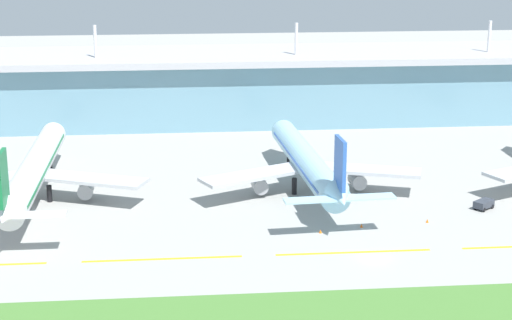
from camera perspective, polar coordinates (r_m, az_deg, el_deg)
ground_plane at (r=153.71m, az=7.79°, el=-6.48°), size 600.00×600.00×0.00m
terminal_building at (r=253.24m, az=2.47°, el=4.97°), size 288.00×34.00×28.97m
airliner_near_middle at (r=186.73m, az=-14.49°, el=-0.69°), size 48.80×70.42×18.90m
airliner_center at (r=186.83m, az=3.44°, el=-0.19°), size 48.69×64.17×18.90m
taxiway_stripe_mid_west at (r=153.05m, az=-6.20°, el=-6.52°), size 28.00×0.70×0.04m
taxiway_stripe_centre at (r=156.01m, az=6.45°, el=-6.08°), size 28.00×0.70×0.04m
grass_verge at (r=134.62m, az=9.85°, el=-9.92°), size 300.00×18.00×0.10m
pushback_tug at (r=182.92m, az=14.82°, el=-2.82°), size 4.95×4.60×1.85m
safety_cone_left_wingtip at (r=164.44m, az=4.28°, el=-4.72°), size 0.56×0.56×0.70m
safety_cone_nose_front at (r=168.14m, az=6.98°, el=-4.33°), size 0.56×0.56×0.70m
safety_cone_right_wingtip at (r=172.79m, az=11.25°, el=-3.96°), size 0.56×0.56×0.70m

